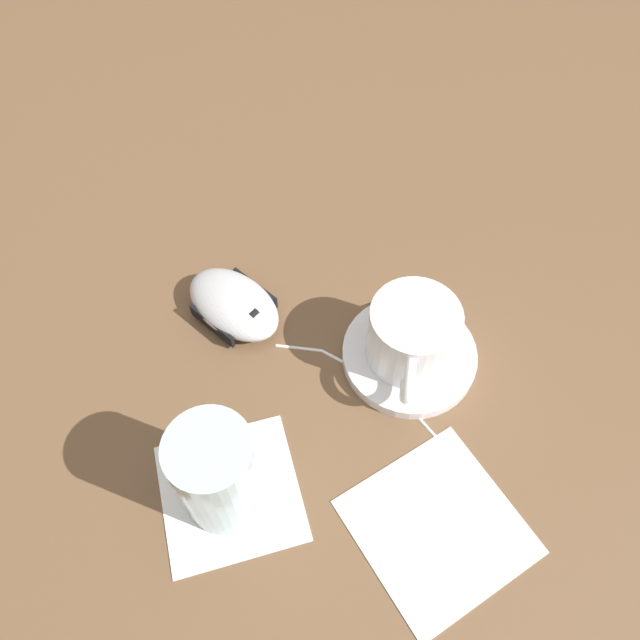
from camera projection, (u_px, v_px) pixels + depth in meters
ground_plane at (305, 395)px, 0.62m from camera, size 3.00×3.00×0.00m
saucer at (409, 355)px, 0.63m from camera, size 0.14×0.14×0.01m
coffee_cup at (412, 336)px, 0.60m from camera, size 0.11×0.09×0.07m
computer_mouse at (234, 304)px, 0.65m from camera, size 0.13×0.12×0.04m
mouse_cable at (409, 423)px, 0.60m from camera, size 0.28×0.15×0.00m
napkin_under_glass at (230, 492)px, 0.56m from camera, size 0.13×0.13×0.00m
drinking_glass at (217, 473)px, 0.51m from camera, size 0.07×0.07×0.12m
napkin_spare at (438, 526)px, 0.55m from camera, size 0.16×0.16×0.00m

